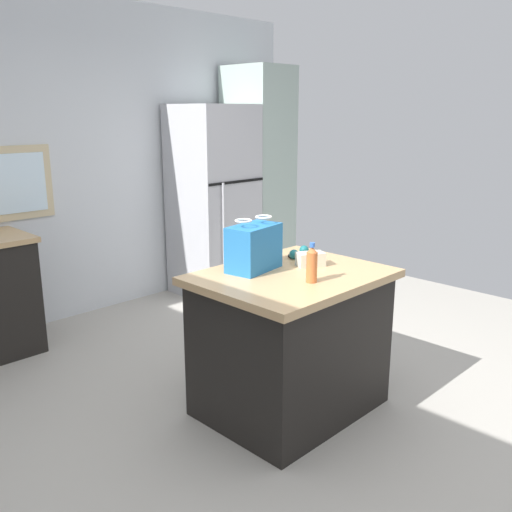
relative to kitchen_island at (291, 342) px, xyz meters
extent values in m
plane|color=#ADA89E|center=(-0.08, -0.13, -0.45)|extent=(6.42, 6.42, 0.00)
cube|color=silver|center=(-0.08, 2.54, 0.94)|extent=(5.14, 0.10, 2.79)
cube|color=#CCB78C|center=(-0.62, 2.49, 0.81)|extent=(0.68, 0.04, 0.60)
cube|color=white|center=(-0.62, 2.47, 0.81)|extent=(0.56, 0.02, 0.48)
cube|color=black|center=(0.00, 0.00, -0.03)|extent=(1.03, 0.80, 0.84)
cube|color=tan|center=(0.00, 0.00, 0.42)|extent=(1.11, 0.88, 0.05)
cube|color=#B7B7BC|center=(1.23, 2.12, 0.50)|extent=(0.72, 0.68, 1.89)
cube|color=black|center=(1.23, 1.78, 0.72)|extent=(0.70, 0.01, 0.02)
cylinder|color=#B7B7BC|center=(1.03, 1.75, 0.31)|extent=(0.02, 0.02, 0.85)
cube|color=#9EB2A8|center=(1.87, 2.12, 0.69)|extent=(0.53, 0.65, 2.28)
cube|color=#236BAD|center=(-0.11, 0.21, 0.58)|extent=(0.37, 0.25, 0.28)
torus|color=white|center=(-0.19, 0.21, 0.76)|extent=(0.12, 0.12, 0.01)
torus|color=white|center=(-0.02, 0.21, 0.76)|extent=(0.12, 0.12, 0.01)
cube|color=beige|center=(0.20, 0.02, 0.48)|extent=(0.20, 0.17, 0.09)
cylinder|color=#C66633|center=(-0.06, -0.20, 0.53)|extent=(0.06, 0.06, 0.17)
cone|color=#C66633|center=(-0.06, -0.20, 0.63)|extent=(0.06, 0.06, 0.03)
cylinder|color=blue|center=(-0.06, -0.20, 0.66)|extent=(0.03, 0.03, 0.02)
torus|color=black|center=(0.32, 0.22, 0.45)|extent=(0.18, 0.18, 0.01)
sphere|color=#19666B|center=(0.25, 0.20, 0.47)|extent=(0.06, 0.06, 0.06)
sphere|color=#19666B|center=(0.39, 0.23, 0.47)|extent=(0.06, 0.06, 0.06)
camera|label=1|loc=(-2.40, -2.08, 1.37)|focal=38.99mm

